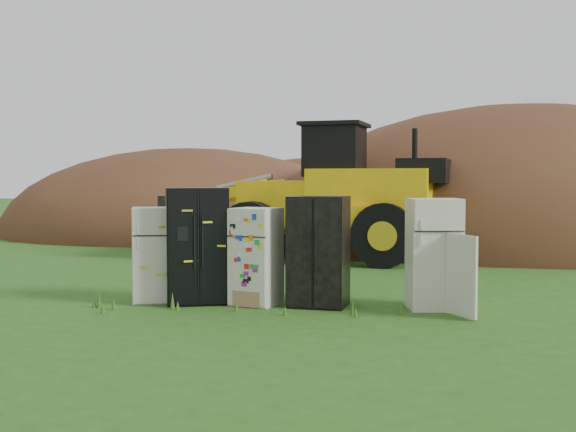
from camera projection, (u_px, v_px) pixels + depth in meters
name	position (u px, v px, depth m)	size (l,w,h in m)	color
ground	(290.00, 305.00, 12.27)	(120.00, 120.00, 0.00)	#205015
fridge_leftmost	(154.00, 254.00, 12.57)	(0.73, 0.70, 1.65)	beige
fridge_black_side	(197.00, 245.00, 12.44)	(1.04, 0.82, 1.99)	black
fridge_sticker	(256.00, 256.00, 12.27)	(0.74, 0.68, 1.65)	silver
fridge_dark_mid	(319.00, 251.00, 12.11)	(0.95, 0.77, 1.85)	black
fridge_open_door	(434.00, 254.00, 11.88)	(0.83, 0.76, 1.82)	beige
wheel_loader	(302.00, 192.00, 19.13)	(7.43, 3.01, 3.59)	yellow
dirt_mound_right	(520.00, 245.00, 23.10)	(16.92, 12.41, 8.99)	#452516
dirt_mound_left	(188.00, 234.00, 27.68)	(14.66, 11.00, 6.61)	#452516
dirt_mound_back	(352.00, 229.00, 30.54)	(18.84, 12.56, 6.20)	#452516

